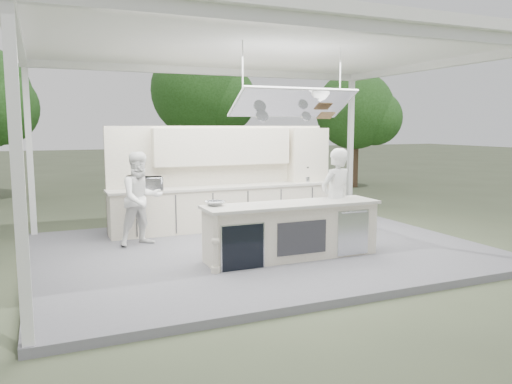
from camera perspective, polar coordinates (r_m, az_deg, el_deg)
name	(u,v)px	position (r m, az deg, el deg)	size (l,w,h in m)	color
ground	(260,253)	(9.42, 0.48, -7.01)	(90.00, 90.00, 0.00)	#495138
stage_deck	(260,250)	(9.40, 0.48, -6.65)	(8.00, 6.00, 0.12)	#5C5B60
tent	(261,50)	(9.21, 0.55, 15.94)	(8.20, 6.20, 3.86)	white
demo_island	(291,231)	(8.56, 4.05, -4.42)	(3.10, 0.79, 0.95)	#EAE6C6
back_counter	(226,207)	(11.03, -3.50, -1.70)	(5.08, 0.72, 0.95)	#EAE6C6
back_wall_unit	(241,161)	(11.27, -1.78, 3.51)	(5.05, 0.48, 2.25)	#EAE6C6
tree_cluster	(146,100)	(18.48, -12.48, 10.23)	(19.55, 9.40, 5.85)	brown
head_chef	(336,199)	(9.21, 9.10, -0.80)	(0.68, 0.44, 1.85)	white
sous_chef	(141,199)	(9.65, -12.99, -0.75)	(0.86, 0.67, 1.77)	white
toaster_oven	(149,184)	(10.33, -12.08, 0.94)	(0.50, 0.34, 0.28)	silver
bowl_large	(215,203)	(8.21, -4.72, -1.30)	(0.31, 0.31, 0.08)	silver
bowl_small	(215,203)	(8.21, -4.72, -1.28)	(0.26, 0.26, 0.08)	silver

